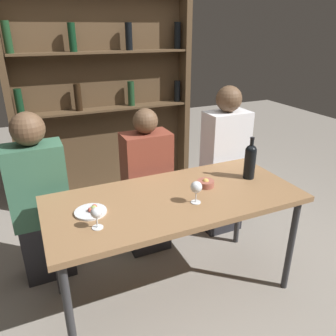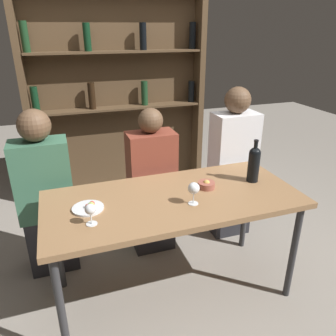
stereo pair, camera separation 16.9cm
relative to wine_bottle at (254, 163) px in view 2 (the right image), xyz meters
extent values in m
plane|color=gray|center=(-0.58, -0.04, -0.88)|extent=(10.00, 10.00, 0.00)
cube|color=olive|center=(-0.58, -0.04, -0.15)|extent=(1.57, 0.71, 0.04)
cylinder|color=#2D2D30|center=(-1.31, -0.34, -0.52)|extent=(0.04, 0.04, 0.71)
cylinder|color=#2D2D30|center=(0.14, -0.34, -0.52)|extent=(0.04, 0.04, 0.71)
cylinder|color=#2D2D30|center=(-1.31, 0.25, -0.52)|extent=(0.04, 0.04, 0.71)
cylinder|color=#2D2D30|center=(0.14, 0.25, -0.52)|extent=(0.04, 0.04, 0.71)
cube|color=#4C3823|center=(-0.58, 1.68, 0.21)|extent=(1.75, 0.02, 2.19)
cube|color=#4C3823|center=(-1.46, 1.58, 0.21)|extent=(0.06, 0.18, 2.19)
cube|color=#4C3823|center=(0.29, 1.58, 0.21)|extent=(0.06, 0.18, 2.19)
cube|color=#4C3823|center=(-0.58, 1.58, 0.07)|extent=(1.67, 0.18, 0.02)
cylinder|color=black|center=(-1.37, 1.59, 0.20)|extent=(0.07, 0.07, 0.24)
cylinder|color=black|center=(-0.85, 1.58, 0.21)|extent=(0.07, 0.07, 0.26)
cylinder|color=#19381E|center=(-0.31, 1.59, 0.20)|extent=(0.07, 0.07, 0.24)
cylinder|color=black|center=(0.21, 1.58, 0.19)|extent=(0.07, 0.07, 0.22)
cube|color=#4C3823|center=(-0.58, 1.58, 0.61)|extent=(1.67, 0.18, 0.02)
cylinder|color=#19381E|center=(-1.38, 1.59, 0.75)|extent=(0.07, 0.07, 0.26)
cylinder|color=black|center=(-0.85, 1.57, 0.75)|extent=(0.07, 0.07, 0.25)
cylinder|color=black|center=(-0.32, 1.58, 0.75)|extent=(0.07, 0.07, 0.25)
cylinder|color=black|center=(0.20, 1.58, 0.75)|extent=(0.07, 0.07, 0.26)
cylinder|color=black|center=(0.00, 0.00, -0.03)|extent=(0.08, 0.08, 0.20)
sphere|color=black|center=(0.00, 0.00, 0.07)|extent=(0.08, 0.08, 0.08)
cylinder|color=black|center=(0.00, 0.00, 0.11)|extent=(0.03, 0.03, 0.08)
cylinder|color=black|center=(0.00, 0.00, 0.15)|extent=(0.03, 0.03, 0.01)
cylinder|color=silver|center=(-1.10, -0.19, -0.13)|extent=(0.06, 0.06, 0.00)
cylinder|color=silver|center=(-1.10, -0.19, -0.09)|extent=(0.01, 0.01, 0.07)
sphere|color=silver|center=(-1.10, -0.19, -0.04)|extent=(0.06, 0.06, 0.06)
cylinder|color=silver|center=(-0.50, -0.16, -0.13)|extent=(0.06, 0.06, 0.00)
cylinder|color=silver|center=(-0.50, -0.16, -0.09)|extent=(0.01, 0.01, 0.08)
sphere|color=silver|center=(-0.50, -0.16, -0.03)|extent=(0.07, 0.07, 0.07)
cylinder|color=silver|center=(-1.10, -0.02, -0.13)|extent=(0.18, 0.18, 0.01)
sphere|color=#B74C3D|center=(-1.09, -0.04, -0.11)|extent=(0.02, 0.02, 0.02)
sphere|color=#B74C3D|center=(-1.10, -0.02, -0.11)|extent=(0.03, 0.03, 0.03)
sphere|color=#99B256|center=(-1.08, -0.02, -0.11)|extent=(0.04, 0.04, 0.04)
sphere|color=#B74C3D|center=(-1.07, 0.00, -0.11)|extent=(0.03, 0.03, 0.03)
cylinder|color=#995142|center=(-0.34, 0.01, -0.11)|extent=(0.11, 0.11, 0.04)
sphere|color=gold|center=(-0.34, 0.01, -0.10)|extent=(0.04, 0.04, 0.04)
cube|color=#26262B|center=(-1.35, 0.50, -0.65)|extent=(0.34, 0.22, 0.45)
cube|color=#38664C|center=(-1.35, 0.50, -0.14)|extent=(0.38, 0.22, 0.57)
sphere|color=brown|center=(-1.35, 0.50, 0.25)|extent=(0.21, 0.21, 0.21)
cube|color=#26262B|center=(-0.57, 0.50, -0.65)|extent=(0.32, 0.22, 0.45)
cube|color=brown|center=(-0.57, 0.50, -0.15)|extent=(0.36, 0.22, 0.55)
sphere|color=brown|center=(-0.57, 0.50, 0.21)|extent=(0.18, 0.18, 0.18)
cube|color=#26262B|center=(0.14, 0.50, -0.65)|extent=(0.33, 0.22, 0.45)
cube|color=white|center=(0.14, 0.50, -0.11)|extent=(0.36, 0.22, 0.64)
sphere|color=brown|center=(0.14, 0.50, 0.31)|extent=(0.21, 0.21, 0.21)
camera|label=1|loc=(-1.36, -1.65, 0.83)|focal=35.00mm
camera|label=2|loc=(-1.20, -1.72, 0.83)|focal=35.00mm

